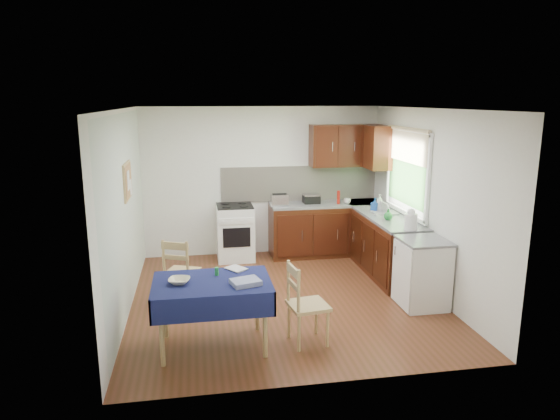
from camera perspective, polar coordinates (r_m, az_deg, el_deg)
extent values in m
plane|color=#542E16|center=(6.82, 0.47, -9.99)|extent=(4.20, 4.20, 0.00)
cube|color=silver|center=(6.30, 0.51, 11.50)|extent=(4.00, 4.20, 0.02)
cube|color=white|center=(8.48, -2.05, 3.30)|extent=(4.00, 0.02, 2.50)
cube|color=white|center=(4.46, 5.35, -5.34)|extent=(4.00, 0.02, 2.50)
cube|color=silver|center=(6.40, -17.40, -0.34)|extent=(0.02, 4.20, 2.50)
cube|color=white|center=(7.08, 16.64, 0.90)|extent=(0.02, 4.20, 2.50)
cube|color=black|center=(8.57, 5.24, -2.26)|extent=(1.90, 0.60, 0.86)
cube|color=black|center=(7.73, 12.13, -4.16)|extent=(0.60, 1.70, 0.86)
cube|color=slate|center=(8.47, 5.30, 0.69)|extent=(1.90, 0.60, 0.04)
cube|color=slate|center=(7.61, 12.29, -0.92)|extent=(0.60, 1.70, 0.04)
cube|color=slate|center=(8.66, 9.46, 0.83)|extent=(0.60, 0.60, 0.04)
cube|color=beige|center=(8.59, 2.27, 3.07)|extent=(2.70, 0.02, 0.60)
cube|color=black|center=(8.54, 7.50, 7.32)|extent=(1.20, 0.35, 0.70)
cube|color=black|center=(8.28, 11.21, 7.02)|extent=(0.35, 0.50, 0.70)
cube|color=white|center=(8.31, -5.15, -2.59)|extent=(0.60, 0.60, 0.90)
cube|color=black|center=(8.20, -5.21, 0.48)|extent=(0.58, 0.58, 0.02)
cube|color=black|center=(8.02, -4.97, -3.16)|extent=(0.44, 0.01, 0.32)
cube|color=#2A5422|center=(7.65, 14.35, 3.78)|extent=(0.01, 1.40, 0.85)
cube|color=white|center=(7.58, 14.51, 8.64)|extent=(0.04, 1.48, 0.06)
cube|color=white|center=(7.74, 14.03, -0.24)|extent=(0.04, 1.48, 0.06)
cube|color=tan|center=(7.59, 14.32, 6.99)|extent=(0.02, 1.36, 0.44)
cube|color=white|center=(6.69, 15.96, -7.08)|extent=(0.55, 0.58, 0.85)
cube|color=slate|center=(6.55, 16.19, -3.41)|extent=(0.58, 0.60, 0.03)
cube|color=tan|center=(6.63, -17.06, 3.19)|extent=(0.02, 0.62, 0.47)
cube|color=#AF7D49|center=(6.63, -16.93, 3.19)|extent=(0.01, 0.56, 0.41)
cube|color=white|center=(6.54, -16.94, 3.26)|extent=(0.00, 0.18, 0.24)
cube|color=white|center=(6.76, -16.68, 2.52)|extent=(0.00, 0.15, 0.20)
cube|color=#101B43|center=(5.34, -7.79, -8.23)|extent=(1.20, 0.80, 0.03)
cube|color=#101B43|center=(5.01, -7.57, -11.11)|extent=(1.24, 0.02, 0.26)
cube|color=#101B43|center=(5.76, -7.92, -7.87)|extent=(1.24, 0.02, 0.26)
cube|color=#101B43|center=(5.40, -14.30, -9.59)|extent=(0.02, 0.84, 0.26)
cube|color=#101B43|center=(5.43, -1.26, -9.05)|extent=(0.02, 0.84, 0.26)
cylinder|color=tan|center=(5.21, -13.38, -13.51)|extent=(0.05, 0.05, 0.72)
cylinder|color=tan|center=(5.24, -1.71, -13.00)|extent=(0.05, 0.05, 0.72)
cylinder|color=tan|center=(5.79, -13.02, -10.76)|extent=(0.05, 0.05, 0.72)
cylinder|color=tan|center=(5.81, -2.62, -10.32)|extent=(0.05, 0.05, 0.72)
cube|color=tan|center=(6.63, -11.16, -7.00)|extent=(0.52, 0.52, 0.04)
cube|color=tan|center=(6.38, -11.91, -4.69)|extent=(0.34, 0.17, 0.28)
cylinder|color=tan|center=(6.78, -9.27, -8.39)|extent=(0.03, 0.03, 0.42)
cylinder|color=tan|center=(6.90, -11.75, -8.10)|extent=(0.03, 0.03, 0.42)
cylinder|color=tan|center=(6.51, -10.36, -9.35)|extent=(0.03, 0.03, 0.42)
cylinder|color=tan|center=(6.64, -12.93, -9.02)|extent=(0.03, 0.03, 0.42)
cube|color=tan|center=(5.51, 3.24, -10.84)|extent=(0.45, 0.45, 0.04)
cube|color=tan|center=(5.33, 1.54, -7.77)|extent=(0.08, 0.36, 0.29)
cylinder|color=tan|center=(5.52, 5.46, -13.30)|extent=(0.03, 0.03, 0.43)
cylinder|color=tan|center=(5.79, 4.16, -11.98)|extent=(0.03, 0.03, 0.43)
cylinder|color=tan|center=(5.41, 2.19, -13.81)|extent=(0.03, 0.03, 0.43)
cylinder|color=tan|center=(5.69, 1.04, -12.43)|extent=(0.03, 0.03, 0.43)
cube|color=silver|center=(8.17, -0.06, 1.13)|extent=(0.28, 0.17, 0.19)
cube|color=black|center=(8.15, -0.06, 1.88)|extent=(0.24, 0.02, 0.02)
cube|color=black|center=(8.42, 3.60, 1.22)|extent=(0.27, 0.23, 0.13)
cube|color=silver|center=(8.40, 3.61, 1.76)|extent=(0.27, 0.23, 0.03)
cylinder|color=#B3180E|center=(8.38, 6.70, 1.45)|extent=(0.05, 0.05, 0.22)
cube|color=yellow|center=(8.45, 3.08, 1.35)|extent=(0.13, 0.10, 0.15)
cube|color=#95959A|center=(7.82, 11.86, -0.31)|extent=(0.37, 0.28, 0.02)
cylinder|color=white|center=(7.80, 11.89, 0.26)|extent=(0.05, 0.18, 0.18)
cylinder|color=white|center=(6.92, 14.71, -1.30)|extent=(0.17, 0.17, 0.21)
sphere|color=white|center=(6.89, 14.77, -0.27)|extent=(0.11, 0.11, 0.11)
imported|color=silver|center=(8.43, 7.69, 1.03)|extent=(0.15, 0.15, 0.09)
imported|color=white|center=(7.93, 11.28, 0.80)|extent=(0.12, 0.12, 0.27)
imported|color=#1B48A1|center=(7.91, 10.78, 0.60)|extent=(0.14, 0.14, 0.21)
imported|color=#238235|center=(7.39, 12.27, -0.51)|extent=(0.14, 0.14, 0.16)
imported|color=beige|center=(5.33, -11.44, -7.94)|extent=(0.26, 0.26, 0.05)
imported|color=white|center=(5.61, -5.68, -6.90)|extent=(0.27, 0.28, 0.02)
cylinder|color=green|center=(5.49, -7.25, -6.97)|extent=(0.04, 0.04, 0.09)
cube|color=navy|center=(5.21, -3.95, -8.22)|extent=(0.34, 0.30, 0.05)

